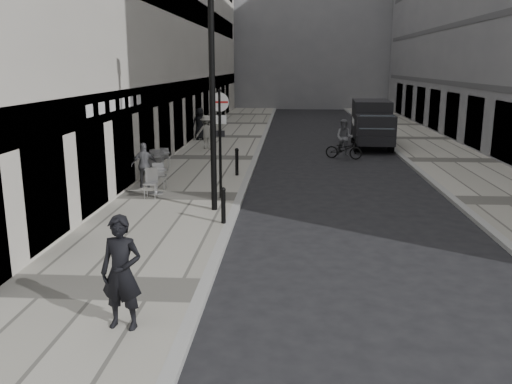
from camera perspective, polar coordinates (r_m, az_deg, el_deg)
ground at (r=8.38m, az=-8.79°, el=-18.29°), size 120.00×120.00×0.00m
sidewalk at (r=25.59m, az=-4.57°, el=3.53°), size 4.00×60.00×0.12m
far_sidewalk at (r=26.36m, az=19.86°, el=3.07°), size 4.00×60.00×0.12m
building_far at (r=63.30m, az=3.79°, el=19.24°), size 24.00×16.00×22.00m
walking_man at (r=9.13m, az=-13.97°, el=-8.25°), size 0.75×0.54×1.91m
sign_post at (r=17.36m, az=-3.83°, el=6.61°), size 0.60×0.10×3.50m
lamppost at (r=15.76m, az=-4.64°, el=11.38°), size 0.30×0.30×6.72m
bollard_near at (r=14.79m, az=-3.46°, el=-1.54°), size 0.13×0.13×0.94m
bollard_far at (r=21.25m, az=-2.03°, el=3.11°), size 0.13×0.13×1.00m
panel_van at (r=30.10m, az=12.11°, el=7.29°), size 2.22×5.34×2.47m
cyclist at (r=26.02m, az=9.25°, el=5.06°), size 1.84×1.09×1.87m
pedestrian_a at (r=19.44m, az=-11.65°, el=2.77°), size 1.00×0.63×1.59m
pedestrian_b at (r=28.24m, az=-5.24°, el=6.31°), size 1.20×0.82×1.71m
pedestrian_c at (r=31.64m, az=-5.91°, el=7.16°), size 1.04×0.84×1.84m
cafe_table_near at (r=22.55m, az=-9.85°, el=3.34°), size 0.67×1.52×0.86m
cafe_table_mid at (r=18.51m, az=-10.55°, el=1.32°), size 0.75×1.69×0.96m
cafe_table_far at (r=21.02m, az=-10.86°, el=2.82°), size 0.80×1.81×1.03m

